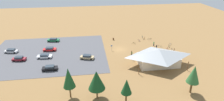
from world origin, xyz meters
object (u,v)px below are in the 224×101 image
at_px(pine_west, 97,80).
at_px(bicycle_orange_mid_cluster, 144,39).
at_px(car_maroon_end_stall, 19,59).
at_px(visitor_by_pavilion, 132,53).
at_px(pine_east, 194,74).
at_px(bicycle_green_yard_right, 169,46).
at_px(bicycle_teal_trailside, 142,37).
at_px(car_tan_by_curb, 87,57).
at_px(bicycle_white_yard_front, 170,44).
at_px(car_black_front_row, 50,68).
at_px(bicycle_black_edge_north, 150,39).
at_px(visitor_at_bikes, 157,47).
at_px(visitor_near_lot, 154,43).
at_px(lot_sign, 112,47).
at_px(car_red_near_entry, 50,49).
at_px(bike_pavilion, 158,56).
at_px(trash_bin, 113,39).
at_px(pine_far_east, 69,78).
at_px(bicycle_red_back_row, 167,49).
at_px(car_green_aisle_side, 53,40).
at_px(pine_midwest, 127,87).
at_px(bicycle_blue_yard_left, 172,50).
at_px(bicycle_purple_lone_east, 139,41).
at_px(car_silver_inner_stall, 11,51).
at_px(bicycle_yellow_yard_center, 134,43).
at_px(bicycle_silver_front_row, 160,46).
at_px(car_white_second_row, 44,56).

xyz_separation_m(pine_west, bicycle_orange_mid_cluster, (-22.00, -34.97, -4.58)).
bearing_deg(car_maroon_end_stall, visitor_by_pavilion, 177.53).
relative_size(pine_east, bicycle_green_yard_right, 4.36).
height_order(bicycle_teal_trailside, car_tan_by_curb, car_tan_by_curb).
distance_m(bicycle_white_yard_front, car_black_front_row, 45.39).
relative_size(bicycle_black_edge_north, visitor_at_bikes, 0.95).
height_order(bicycle_teal_trailside, visitor_near_lot, visitor_near_lot).
xyz_separation_m(lot_sign, pine_west, (6.96, 25.89, 3.56)).
bearing_deg(car_red_near_entry, bike_pavilion, 156.78).
height_order(bicycle_orange_mid_cluster, bicycle_black_edge_north, bicycle_orange_mid_cluster).
xyz_separation_m(bicycle_green_yard_right, visitor_near_lot, (5.25, -2.30, 0.56)).
xyz_separation_m(trash_bin, car_tan_by_curb, (11.13, 15.87, 0.32)).
bearing_deg(bike_pavilion, bicycle_teal_trailside, -94.53).
bearing_deg(trash_bin, bicycle_black_edge_north, 172.06).
distance_m(pine_far_east, bicycle_red_back_row, 40.87).
relative_size(bike_pavilion, car_black_front_row, 3.45).
relative_size(pine_west, car_red_near_entry, 1.60).
height_order(pine_far_east, car_green_aisle_side, pine_far_east).
height_order(pine_east, bicycle_green_yard_right, pine_east).
relative_size(pine_midwest, car_red_near_entry, 1.37).
height_order(pine_midwest, bicycle_red_back_row, pine_midwest).
height_order(bicycle_orange_mid_cluster, bicycle_blue_yard_left, bicycle_blue_yard_left).
distance_m(lot_sign, visitor_by_pavilion, 8.22).
height_order(lot_sign, bicycle_purple_lone_east, lot_sign).
xyz_separation_m(bicycle_green_yard_right, car_red_near_entry, (44.29, -2.98, 0.33)).
relative_size(car_black_front_row, visitor_at_bikes, 2.42).
relative_size(car_tan_by_curb, visitor_at_bikes, 2.64).
distance_m(car_tan_by_curb, car_green_aisle_side, 21.93).
xyz_separation_m(pine_west, car_silver_inner_stall, (28.63, -29.01, -4.23)).
bearing_deg(bicycle_teal_trailside, lot_sign, 37.03).
height_order(bike_pavilion, visitor_by_pavilion, bike_pavilion).
bearing_deg(bicycle_green_yard_right, lot_sign, -0.34).
relative_size(bicycle_white_yard_front, car_black_front_row, 0.34).
xyz_separation_m(trash_bin, bicycle_yellow_yard_center, (-7.40, 5.53, -0.09)).
height_order(car_black_front_row, visitor_near_lot, visitor_near_lot).
height_order(pine_midwest, bicycle_silver_front_row, pine_midwest).
height_order(pine_far_east, car_maroon_end_stall, pine_far_east).
relative_size(pine_east, bicycle_silver_front_row, 5.82).
bearing_deg(lot_sign, bicycle_black_edge_north, -154.18).
distance_m(bicycle_black_edge_north, visitor_at_bikes, 9.21).
xyz_separation_m(car_black_front_row, visitor_near_lot, (-36.78, -13.44, 0.20)).
height_order(bicycle_yellow_yard_center, bicycle_teal_trailside, bicycle_teal_trailside).
xyz_separation_m(pine_west, visitor_near_lot, (-23.70, -28.07, -4.02)).
xyz_separation_m(trash_bin, lot_sign, (2.17, 10.38, 0.96)).
relative_size(bike_pavilion, bicycle_red_back_row, 11.94).
relative_size(bike_pavilion, bicycle_green_yard_right, 9.02).
relative_size(bicycle_purple_lone_east, visitor_near_lot, 0.88).
distance_m(bicycle_silver_front_row, car_white_second_row, 41.89).
bearing_deg(car_silver_inner_stall, bike_pavilion, 162.41).
height_order(pine_east, bicycle_white_yard_front, pine_east).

